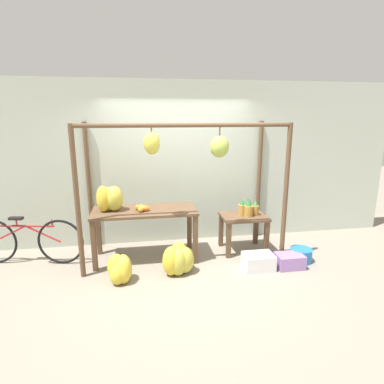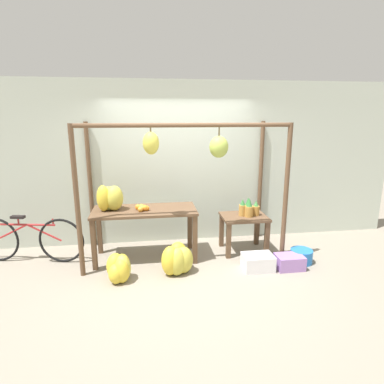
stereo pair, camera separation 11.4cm
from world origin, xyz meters
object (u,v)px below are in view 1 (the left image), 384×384
pineapple_cluster (248,208)px  banana_pile_ground_left (121,269)px  blue_bucket (301,255)px  parked_bicycle (27,241)px  banana_pile_on_table (110,199)px  orange_pile (142,208)px  banana_pile_ground_right (178,260)px  fruit_crate_purple (289,261)px  fruit_crate_white (258,261)px

pineapple_cluster → banana_pile_ground_left: 2.24m
blue_bucket → parked_bicycle: parked_bicycle is taller
banana_pile_on_table → parked_bicycle: bearing=176.4°
pineapple_cluster → parked_bicycle: size_ratio=0.20×
banana_pile_on_table → orange_pile: bearing=-11.3°
banana_pile_on_table → pineapple_cluster: banana_pile_on_table is taller
orange_pile → banana_pile_ground_left: (-0.33, -0.62, -0.68)m
banana_pile_ground_right → fruit_crate_purple: bearing=-3.4°
fruit_crate_white → banana_pile_ground_left: bearing=-178.7°
pineapple_cluster → fruit_crate_purple: bearing=-59.1°
banana_pile_ground_right → fruit_crate_white: bearing=-3.0°
orange_pile → banana_pile_ground_left: size_ratio=0.49×
banana_pile_on_table → fruit_crate_purple: size_ratio=1.22×
banana_pile_ground_left → blue_bucket: banana_pile_ground_left is taller
banana_pile_ground_left → parked_bicycle: size_ratio=0.26×
banana_pile_on_table → banana_pile_ground_right: banana_pile_on_table is taller
banana_pile_ground_right → fruit_crate_purple: (1.66, -0.10, -0.11)m
blue_bucket → parked_bicycle: size_ratio=0.20×
fruit_crate_purple → banana_pile_ground_right: bearing=176.6°
pineapple_cluster → fruit_crate_purple: size_ratio=0.86×
banana_pile_ground_right → banana_pile_ground_left: bearing=-172.3°
banana_pile_ground_left → fruit_crate_white: size_ratio=1.01×
parked_bicycle → orange_pile: bearing=-5.8°
parked_bicycle → fruit_crate_purple: 3.97m
blue_bucket → fruit_crate_purple: blue_bucket is taller
parked_bicycle → fruit_crate_purple: bearing=-11.5°
pineapple_cluster → blue_bucket: bearing=-38.3°
banana_pile_on_table → banana_pile_ground_right: (0.96, -0.61, -0.78)m
banana_pile_ground_right → parked_bicycle: (-2.22, 0.69, 0.16)m
pineapple_cluster → banana_pile_ground_right: pineapple_cluster is taller
orange_pile → pineapple_cluster: size_ratio=0.64×
banana_pile_ground_right → blue_bucket: (1.93, 0.06, -0.10)m
banana_pile_ground_right → fruit_crate_purple: banana_pile_ground_right is taller
pineapple_cluster → blue_bucket: pineapple_cluster is taller
banana_pile_on_table → blue_bucket: 3.07m
banana_pile_ground_right → parked_bicycle: 2.33m
banana_pile_on_table → pineapple_cluster: size_ratio=1.42×
banana_pile_ground_right → fruit_crate_white: 1.19m
orange_pile → blue_bucket: size_ratio=0.65×
orange_pile → banana_pile_ground_right: bearing=-46.9°
fruit_crate_purple → parked_bicycle: bearing=168.5°
orange_pile → pineapple_cluster: bearing=3.4°
banana_pile_on_table → blue_bucket: banana_pile_on_table is taller
orange_pile → banana_pile_ground_right: 0.95m
banana_pile_on_table → pineapple_cluster: bearing=0.1°
fruit_crate_white → parked_bicycle: (-3.41, 0.75, 0.25)m
fruit_crate_white → fruit_crate_purple: fruit_crate_white is taller
orange_pile → parked_bicycle: (-1.74, 0.18, -0.48)m
orange_pile → fruit_crate_white: size_ratio=0.49×
orange_pile → fruit_crate_purple: orange_pile is taller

